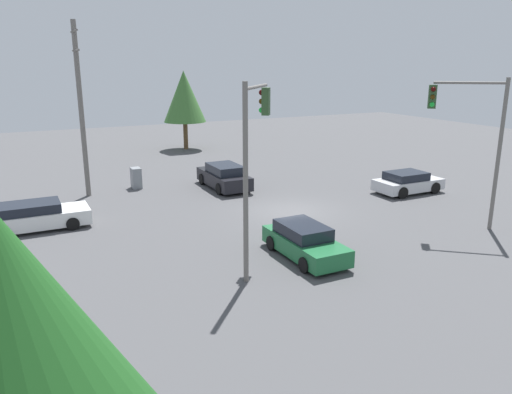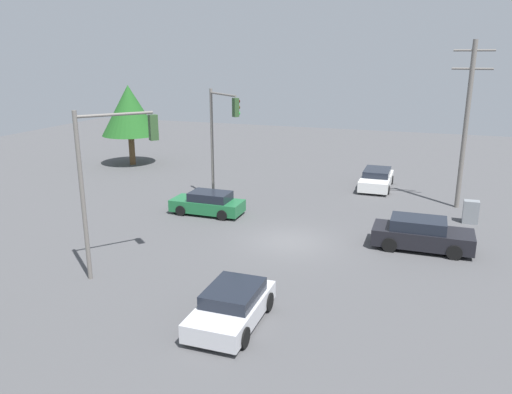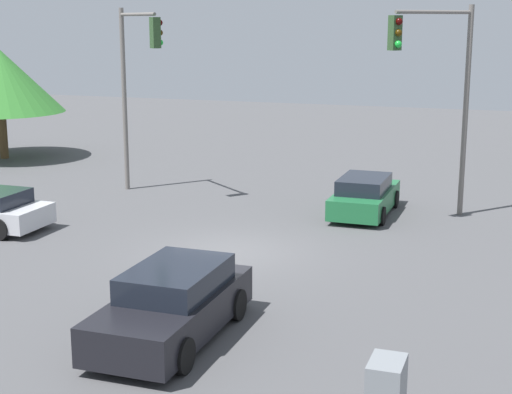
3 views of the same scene
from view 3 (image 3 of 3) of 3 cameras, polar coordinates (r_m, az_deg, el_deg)
name	(u,v)px [view 3 (image 3 of 3)]	position (r m, az deg, el deg)	size (l,w,h in m)	color
ground_plane	(228,252)	(22.51, -2.06, -4.00)	(80.00, 80.00, 0.00)	#4C4C4F
sedan_green	(365,196)	(26.91, 7.90, 0.08)	(4.18, 1.84, 1.33)	#1E6638
sedan_dark	(173,304)	(16.47, -6.06, -7.78)	(4.60, 2.02, 1.51)	black
traffic_signal_main	(441,77)	(26.08, 13.27, 8.51)	(2.73, 2.34, 6.98)	slate
traffic_signal_cross	(136,70)	(29.48, -8.75, 9.08)	(2.27, 2.68, 6.94)	slate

